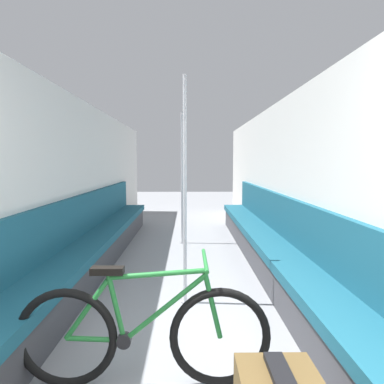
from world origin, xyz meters
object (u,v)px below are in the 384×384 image
grab_pole_near (182,180)px  bench_seat_row_left (94,245)px  bicycle (143,334)px  bench_seat_row_right (268,244)px  grab_pole_far (185,195)px

grab_pole_near → bench_seat_row_left: bearing=-129.9°
bicycle → bench_seat_row_right: bearing=49.8°
bicycle → grab_pole_near: (0.18, 3.79, 0.75)m
bench_seat_row_left → grab_pole_near: size_ratio=2.77×
bench_seat_row_left → grab_pole_far: grab_pole_far is taller
grab_pole_near → grab_pole_far: size_ratio=1.00×
grab_pole_near → grab_pole_far: (0.07, -2.51, 0.00)m
bicycle → grab_pole_far: 1.50m
grab_pole_far → bench_seat_row_right: bearing=46.3°
bench_seat_row_right → bench_seat_row_left: bearing=180.0°
bench_seat_row_left → grab_pole_near: 1.94m
bench_seat_row_left → bicycle: size_ratio=3.89×
bench_seat_row_right → bicycle: bearing=-119.0°
grab_pole_far → bench_seat_row_left: bearing=136.4°
bench_seat_row_right → bicycle: size_ratio=3.89×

